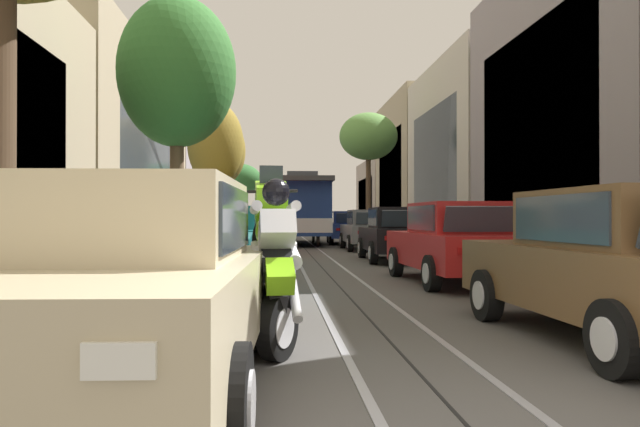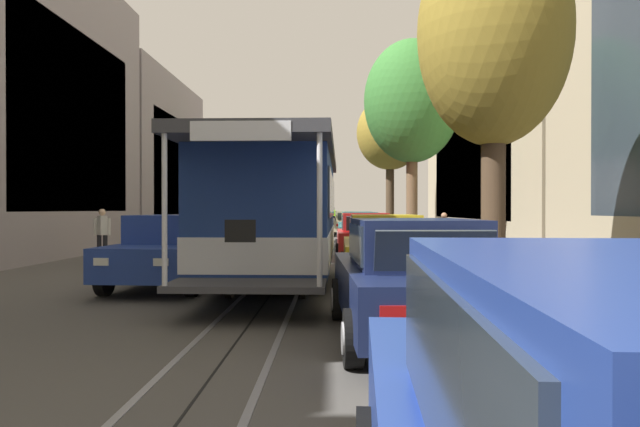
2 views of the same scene
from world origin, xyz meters
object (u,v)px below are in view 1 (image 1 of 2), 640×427
at_px(parked_car_beige_near_left, 134,283).
at_px(parked_car_brown_near_right, 620,265).
at_px(street_tree_kerb_left_fourth, 224,152).
at_px(cable_car_trolley, 301,210).
at_px(street_tree_kerb_left_mid, 216,145).
at_px(street_tree_kerb_right_second, 368,137).
at_px(parked_car_blue_far_left, 259,225).
at_px(parked_car_teal_second_left, 200,245).
at_px(parked_car_grey_fourth_right, 368,230).
at_px(pedestrian_on_right_pavement, 464,225).
at_px(motorcycle_with_rider, 274,252).
at_px(pedestrian_on_left_pavement, 139,230).
at_px(pedestrian_crossing_far, 423,224).
at_px(parked_car_red_fourth_left, 245,231).
at_px(parked_car_red_second_right, 456,242).
at_px(parked_car_black_mid_right, 397,234).
at_px(parked_car_teal_mid_left, 228,236).
at_px(street_tree_kerb_left_far, 240,180).
at_px(parked_car_blue_fifth_right, 348,227).
at_px(parked_car_navy_sixth_left, 257,226).
at_px(street_tree_kerb_left_second, 177,73).

distance_m(parked_car_beige_near_left, parked_car_brown_near_right, 4.80).
distance_m(parked_car_beige_near_left, street_tree_kerb_left_fourth, 36.84).
bearing_deg(cable_car_trolley, parked_car_brown_near_right, -83.96).
distance_m(parked_car_beige_near_left, street_tree_kerb_left_mid, 26.23).
bearing_deg(parked_car_beige_near_left, street_tree_kerb_right_second, 77.89).
distance_m(street_tree_kerb_left_fourth, street_tree_kerb_right_second, 10.67).
bearing_deg(parked_car_blue_far_left, parked_car_teal_second_left, -90.46).
bearing_deg(parked_car_grey_fourth_right, pedestrian_on_right_pavement, -6.77).
bearing_deg(cable_car_trolley, motorcycle_with_rider, -93.04).
xyz_separation_m(parked_car_blue_far_left, pedestrian_on_left_pavement, (-3.23, -20.33, 0.09)).
bearing_deg(parked_car_blue_far_left, pedestrian_crossing_far, -33.72).
relative_size(parked_car_teal_second_left, parked_car_red_fourth_left, 1.01).
bearing_deg(street_tree_kerb_right_second, parked_car_teal_second_left, -105.49).
bearing_deg(parked_car_red_second_right, parked_car_brown_near_right, -89.87).
relative_size(parked_car_black_mid_right, cable_car_trolley, 0.48).
bearing_deg(parked_car_beige_near_left, parked_car_teal_mid_left, 91.04).
distance_m(parked_car_teal_mid_left, street_tree_kerb_left_far, 37.34).
bearing_deg(pedestrian_on_right_pavement, pedestrian_on_left_pavement, -162.61).
xyz_separation_m(parked_car_blue_fifth_right, pedestrian_on_right_pavement, (3.89, -5.79, 0.18)).
distance_m(pedestrian_on_left_pavement, pedestrian_crossing_far, 18.90).
bearing_deg(street_tree_kerb_left_far, parked_car_navy_sixth_left, -83.87).
distance_m(parked_car_teal_mid_left, cable_car_trolley, 12.71).
bearing_deg(parked_car_beige_near_left, parked_car_teal_second_left, 92.62).
distance_m(parked_car_navy_sixth_left, parked_car_blue_far_left, 5.84).
xyz_separation_m(street_tree_kerb_left_fourth, motorcycle_with_rider, (3.53, -35.18, -4.83)).
distance_m(parked_car_navy_sixth_left, street_tree_kerb_left_mid, 5.65).
xyz_separation_m(parked_car_red_second_right, parked_car_grey_fourth_right, (0.12, 11.85, 0.00)).
bearing_deg(parked_car_red_fourth_left, street_tree_kerb_left_fourth, 97.23).
bearing_deg(parked_car_blue_fifth_right, parked_car_teal_second_left, -104.96).
height_order(parked_car_teal_second_left, pedestrian_crossing_far, pedestrian_crossing_far).
xyz_separation_m(parked_car_brown_near_right, pedestrian_on_right_pavement, (3.85, 16.95, 0.18)).
height_order(parked_car_red_second_right, parked_car_grey_fourth_right, same).
relative_size(parked_car_brown_near_right, street_tree_kerb_left_fourth, 0.55).
bearing_deg(parked_car_beige_near_left, pedestrian_on_right_pavement, 65.21).
height_order(parked_car_blue_fifth_right, street_tree_kerb_left_second, street_tree_kerb_left_second).
xyz_separation_m(parked_car_teal_mid_left, parked_car_blue_far_left, (0.17, 23.69, 0.00)).
distance_m(parked_car_beige_near_left, parked_car_blue_far_left, 34.96).
bearing_deg(parked_car_beige_near_left, parked_car_red_fourth_left, 90.24).
relative_size(parked_car_blue_far_left, pedestrian_crossing_far, 2.77).
xyz_separation_m(parked_car_beige_near_left, parked_car_navy_sixth_left, (-0.04, 29.12, 0.00)).
height_order(parked_car_beige_near_left, parked_car_red_second_right, same).
relative_size(parked_car_grey_fourth_right, street_tree_kerb_left_mid, 0.61).
relative_size(street_tree_kerb_right_second, pedestrian_on_left_pavement, 4.81).
distance_m(parked_car_red_fourth_left, cable_car_trolley, 6.81).
bearing_deg(parked_car_beige_near_left, parked_car_blue_far_left, 90.06).
relative_size(parked_car_red_fourth_left, parked_car_navy_sixth_left, 0.99).
relative_size(street_tree_kerb_right_second, pedestrian_on_right_pavement, 4.42).
height_order(pedestrian_on_left_pavement, pedestrian_crossing_far, pedestrian_crossing_far).
distance_m(parked_car_brown_near_right, motorcycle_with_rider, 3.57).
height_order(street_tree_kerb_right_second, pedestrian_on_right_pavement, street_tree_kerb_right_second).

